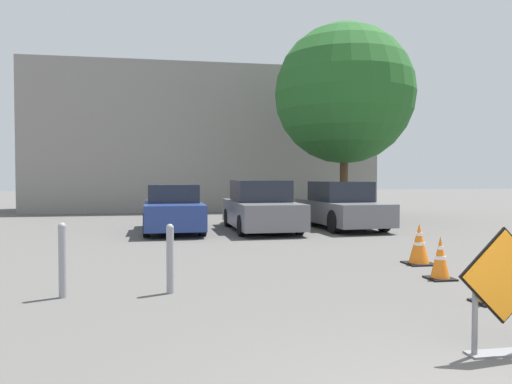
{
  "coord_description": "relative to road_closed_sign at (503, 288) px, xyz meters",
  "views": [
    {
      "loc": [
        -2.13,
        -2.54,
        1.75
      ],
      "look_at": [
        -0.5,
        6.58,
        1.45
      ],
      "focal_mm": 35.0,
      "sensor_mm": 36.0,
      "label": 1
    }
  ],
  "objects": [
    {
      "name": "bollard_second",
      "position": [
        -4.68,
        3.19,
        -0.1
      ],
      "size": [
        0.12,
        0.12,
        1.08
      ],
      "color": "gray",
      "rests_on": "ground_plane"
    },
    {
      "name": "traffic_cone_third",
      "position": [
        1.34,
        3.4,
        -0.31
      ],
      "size": [
        0.43,
        0.43,
        0.73
      ],
      "color": "black",
      "rests_on": "ground_plane"
    },
    {
      "name": "traffic_cone_second",
      "position": [
        1.14,
        1.82,
        -0.29
      ],
      "size": [
        0.41,
        0.41,
        0.76
      ],
      "color": "black",
      "rests_on": "ground_plane"
    },
    {
      "name": "building_facade_backdrop",
      "position": [
        -1.28,
        22.13,
        2.93
      ],
      "size": [
        17.26,
        5.0,
        7.19
      ],
      "color": "gray",
      "rests_on": "ground_plane"
    },
    {
      "name": "ground_plane",
      "position": [
        -1.07,
        8.24,
        -0.66
      ],
      "size": [
        96.0,
        96.0,
        0.0
      ],
      "primitive_type": "plane",
      "color": "#565451"
    },
    {
      "name": "bollard_nearest",
      "position": [
        -3.16,
        3.19,
        -0.12
      ],
      "size": [
        0.12,
        0.12,
        1.04
      ],
      "color": "gray",
      "rests_on": "ground_plane"
    },
    {
      "name": "parked_car_third",
      "position": [
        2.53,
        11.6,
        0.05
      ],
      "size": [
        2.09,
        4.5,
        1.56
      ],
      "rotation": [
        0.0,
        0.0,
        3.21
      ],
      "color": "slate",
      "rests_on": "ground_plane"
    },
    {
      "name": "parked_car_nearest",
      "position": [
        -3.01,
        11.52,
        0.03
      ],
      "size": [
        1.86,
        4.2,
        1.48
      ],
      "rotation": [
        0.0,
        0.0,
        3.16
      ],
      "color": "navy",
      "rests_on": "ground_plane"
    },
    {
      "name": "road_closed_sign",
      "position": [
        0.0,
        0.0,
        0.0
      ],
      "size": [
        0.94,
        0.2,
        1.26
      ],
      "color": "black",
      "rests_on": "ground_plane"
    },
    {
      "name": "parked_car_second",
      "position": [
        -0.24,
        11.43,
        0.06
      ],
      "size": [
        2.01,
        4.59,
        1.6
      ],
      "rotation": [
        0.0,
        0.0,
        3.17
      ],
      "color": "slate",
      "rests_on": "ground_plane"
    },
    {
      "name": "street_tree_behind_lot",
      "position": [
        3.72,
        14.57,
        4.32
      ],
      "size": [
        5.5,
        5.5,
        7.74
      ],
      "color": "#513823",
      "rests_on": "ground_plane"
    },
    {
      "name": "traffic_cone_fourth",
      "position": [
        1.7,
        4.79,
        -0.27
      ],
      "size": [
        0.54,
        0.54,
        0.81
      ],
      "color": "black",
      "rests_on": "ground_plane"
    }
  ]
}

